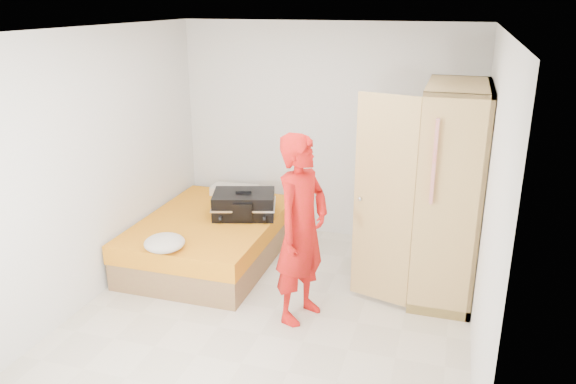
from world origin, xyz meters
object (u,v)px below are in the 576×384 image
(wardrobe, at_px, (444,198))
(suitcase, at_px, (244,204))
(round_cushion, at_px, (165,243))
(person, at_px, (302,229))
(bed, at_px, (211,239))

(wardrobe, xyz_separation_m, suitcase, (-2.16, 0.17, -0.36))
(suitcase, relative_size, round_cushion, 2.04)
(round_cushion, bearing_deg, person, 1.25)
(wardrobe, relative_size, suitcase, 2.57)
(bed, xyz_separation_m, round_cushion, (-0.07, -0.90, 0.32))
(suitcase, height_order, round_cushion, suitcase)
(bed, bearing_deg, round_cushion, -94.30)
(bed, bearing_deg, person, -33.53)
(bed, distance_m, round_cushion, 0.96)
(bed, xyz_separation_m, person, (1.31, -0.87, 0.63))
(wardrobe, bearing_deg, round_cushion, -160.27)
(bed, xyz_separation_m, suitcase, (0.34, 0.19, 0.38))
(person, relative_size, suitcase, 2.15)
(wardrobe, bearing_deg, suitcase, 175.48)
(wardrobe, height_order, person, wardrobe)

